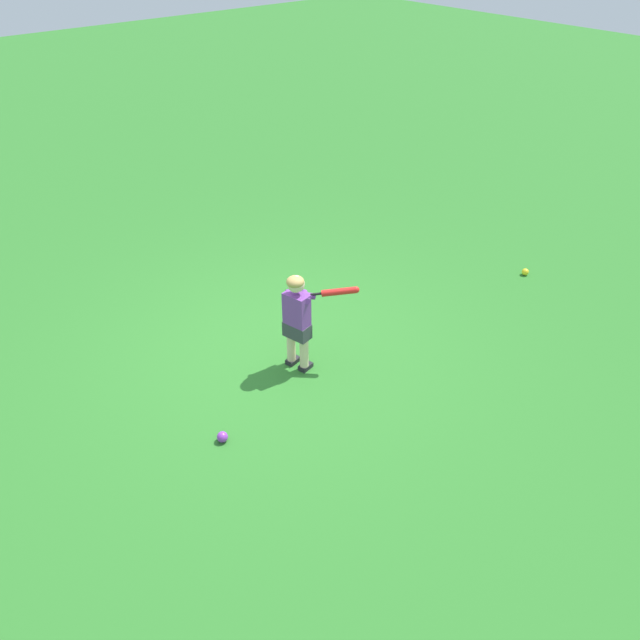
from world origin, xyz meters
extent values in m
plane|color=#2D7528|center=(0.00, 0.00, 0.00)|extent=(40.00, 40.00, 0.00)
cube|color=#232328|center=(0.29, -0.07, 0.03)|extent=(0.12, 0.17, 0.05)
cylinder|color=beige|center=(0.29, -0.09, 0.21)|extent=(0.09, 0.09, 0.34)
cube|color=#232328|center=(0.45, -0.03, 0.03)|extent=(0.12, 0.17, 0.05)
cylinder|color=beige|center=(0.46, -0.05, 0.21)|extent=(0.09, 0.09, 0.34)
cube|color=#383842|center=(0.37, -0.07, 0.46)|extent=(0.30, 0.20, 0.16)
cube|color=#753899|center=(0.37, -0.07, 0.71)|extent=(0.28, 0.20, 0.34)
sphere|color=beige|center=(0.37, -0.07, 1.00)|extent=(0.17, 0.17, 0.17)
ellipsoid|color=tan|center=(0.38, -0.08, 1.02)|extent=(0.21, 0.21, 0.11)
sphere|color=red|center=(0.34, 0.07, 0.80)|extent=(0.04, 0.04, 0.04)
cylinder|color=black|center=(0.40, 0.13, 0.81)|extent=(0.11, 0.12, 0.05)
cylinder|color=red|center=(0.56, 0.31, 0.85)|extent=(0.28, 0.30, 0.11)
sphere|color=red|center=(0.67, 0.44, 0.87)|extent=(0.07, 0.07, 0.07)
cylinder|color=#753899|center=(0.32, 0.02, 0.81)|extent=(0.21, 0.29, 0.14)
cylinder|color=#753899|center=(0.39, 0.04, 0.81)|extent=(0.29, 0.22, 0.14)
sphere|color=yellow|center=(0.77, 3.34, 0.04)|extent=(0.09, 0.09, 0.09)
sphere|color=purple|center=(0.79, -1.27, 0.05)|extent=(0.10, 0.10, 0.10)
camera|label=1|loc=(4.54, -3.29, 4.13)|focal=36.03mm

